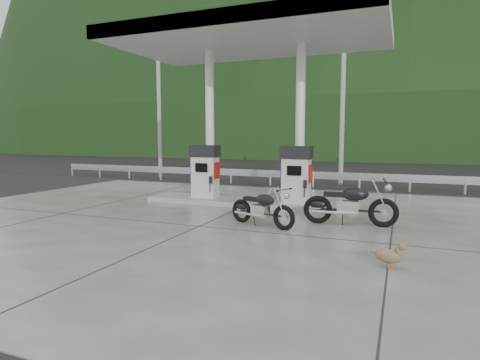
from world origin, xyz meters
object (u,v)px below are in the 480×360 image
at_px(motorcycle_left, 262,209).
at_px(duck, 388,256).
at_px(motorcycle_right, 350,205).
at_px(gas_pump_left, 205,171).
at_px(gas_pump_right, 296,175).

xyz_separation_m(motorcycle_left, duck, (3.06, -2.28, -0.23)).
bearing_deg(duck, motorcycle_right, 125.42).
bearing_deg(gas_pump_left, duck, -40.10).
distance_m(gas_pump_left, duck, 8.02).
bearing_deg(duck, gas_pump_right, 137.28).
relative_size(gas_pump_right, duck, 3.19).
xyz_separation_m(gas_pump_left, gas_pump_right, (3.20, 0.00, 0.00)).
height_order(gas_pump_right, motorcycle_right, gas_pump_right).
relative_size(motorcycle_left, duck, 3.26).
xyz_separation_m(gas_pump_right, duck, (2.90, -5.13, -0.85)).
height_order(gas_pump_left, motorcycle_left, gas_pump_left).
xyz_separation_m(gas_pump_right, motorcycle_right, (1.88, -1.92, -0.53)).
height_order(gas_pump_left, motorcycle_right, gas_pump_left).
bearing_deg(gas_pump_right, gas_pump_left, 180.00).
relative_size(gas_pump_left, duck, 3.19).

